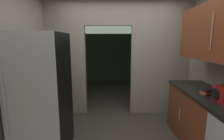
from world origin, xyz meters
name	(u,v)px	position (x,y,z in m)	size (l,w,h in m)	color
kitchen_partition	(122,54)	(0.07, 1.47, 1.39)	(3.20, 0.12, 2.58)	#ADA899
adjoining_room_shell	(116,52)	(0.00, 3.58, 1.29)	(3.20, 3.21, 2.58)	slate
refrigerator	(42,94)	(-1.17, 0.08, 0.89)	(0.71, 0.78, 1.79)	black
lower_cabinet_run	(215,130)	(1.29, -0.14, 0.46)	(0.62, 2.09, 0.91)	brown
book_stack	(207,91)	(1.23, 0.05, 0.95)	(0.15, 0.16, 0.07)	gold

